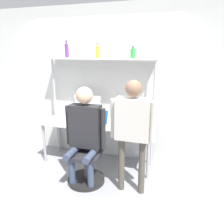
{
  "coord_description": "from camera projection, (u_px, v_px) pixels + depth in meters",
  "views": [
    {
      "loc": [
        1.29,
        -2.99,
        1.95
      ],
      "look_at": [
        0.39,
        -0.09,
        1.09
      ],
      "focal_mm": 35.0,
      "sensor_mm": 36.0,
      "label": 1
    }
  ],
  "objects": [
    {
      "name": "shelf_unit",
      "position": [
        100.0,
        72.0,
        3.69
      ],
      "size": [
        1.87,
        0.3,
        1.83
      ],
      "color": "silver",
      "rests_on": "ground_plane"
    },
    {
      "name": "person_seated",
      "position": [
        85.0,
        128.0,
        3.13
      ],
      "size": [
        0.62,
        0.48,
        1.46
      ],
      "color": "#38425B",
      "rests_on": "ground_plane"
    },
    {
      "name": "desk",
      "position": [
        98.0,
        127.0,
        3.79
      ],
      "size": [
        1.97,
        0.65,
        0.74
      ],
      "color": "silver",
      "rests_on": "ground_plane"
    },
    {
      "name": "office_chair",
      "position": [
        87.0,
        163.0,
        3.33
      ],
      "size": [
        0.56,
        0.56,
        0.94
      ],
      "color": "black",
      "rests_on": "ground_plane"
    },
    {
      "name": "wall_back",
      "position": [
        104.0,
        85.0,
        3.93
      ],
      "size": [
        8.0,
        0.06,
        2.7
      ],
      "color": "silver",
      "rests_on": "ground_plane"
    },
    {
      "name": "person_standing",
      "position": [
        133.0,
        124.0,
        2.88
      ],
      "size": [
        0.61,
        0.22,
        1.59
      ],
      "color": "#4C473D",
      "rests_on": "ground_plane"
    },
    {
      "name": "bottle_purple",
      "position": [
        67.0,
        50.0,
        3.76
      ],
      "size": [
        0.07,
        0.07,
        0.28
      ],
      "color": "#593372",
      "rests_on": "shelf_unit"
    },
    {
      "name": "cell_phone",
      "position": [
        113.0,
        127.0,
        3.53
      ],
      "size": [
        0.07,
        0.15,
        0.01
      ],
      "color": "silver",
      "rests_on": "desk"
    },
    {
      "name": "monitor",
      "position": [
        87.0,
        107.0,
        3.94
      ],
      "size": [
        0.51,
        0.22,
        0.44
      ],
      "color": "#B7B7BC",
      "rests_on": "desk"
    },
    {
      "name": "bottle_green",
      "position": [
        133.0,
        53.0,
        3.44
      ],
      "size": [
        0.08,
        0.08,
        0.18
      ],
      "color": "#2D8C3F",
      "rests_on": "shelf_unit"
    },
    {
      "name": "bottle_amber",
      "position": [
        97.0,
        52.0,
        3.61
      ],
      "size": [
        0.06,
        0.06,
        0.23
      ],
      "color": "gold",
      "rests_on": "shelf_unit"
    },
    {
      "name": "laptop",
      "position": [
        99.0,
        121.0,
        3.66
      ],
      "size": [
        0.32,
        0.26,
        0.25
      ],
      "color": "silver",
      "rests_on": "desk"
    },
    {
      "name": "ground_plane",
      "position": [
        91.0,
        171.0,
        3.65
      ],
      "size": [
        12.0,
        12.0,
        0.0
      ],
      "primitive_type": "plane",
      "color": "gray"
    }
  ]
}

